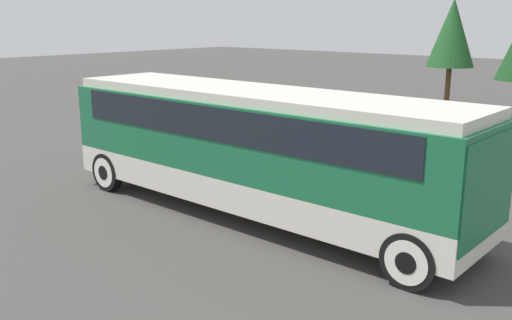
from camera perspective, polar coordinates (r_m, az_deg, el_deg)
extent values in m
plane|color=#423F3D|center=(13.88, 0.00, -5.47)|extent=(120.00, 120.00, 0.00)
cube|color=silver|center=(13.63, 0.00, -2.30)|extent=(10.82, 2.54, 0.71)
cube|color=#19663D|center=(13.35, 0.00, 2.58)|extent=(10.82, 2.54, 1.66)
cube|color=black|center=(13.27, 0.00, 4.29)|extent=(9.52, 2.58, 0.74)
cube|color=beige|center=(13.19, 0.00, 6.57)|extent=(10.60, 2.34, 0.22)
cube|color=#19663D|center=(10.79, 21.54, -2.47)|extent=(0.36, 2.44, 1.89)
cylinder|color=black|center=(10.42, 15.10, -9.68)|extent=(1.05, 0.28, 1.05)
cylinder|color=silver|center=(10.42, 15.10, -9.68)|extent=(0.82, 0.30, 0.82)
cylinder|color=black|center=(10.42, 15.10, -9.68)|extent=(0.40, 0.32, 0.40)
cylinder|color=black|center=(12.42, 19.90, -6.15)|extent=(1.05, 0.28, 1.05)
cylinder|color=silver|center=(12.42, 19.90, -6.15)|extent=(0.82, 0.30, 0.82)
cylinder|color=black|center=(12.42, 19.90, -6.15)|extent=(0.40, 0.32, 0.40)
cylinder|color=black|center=(16.19, -14.62, -1.15)|extent=(1.05, 0.28, 1.05)
cylinder|color=silver|center=(16.19, -14.62, -1.15)|extent=(0.82, 0.30, 0.82)
cylinder|color=black|center=(16.19, -14.62, -1.15)|extent=(0.40, 0.32, 0.40)
cylinder|color=black|center=(17.54, -8.39, 0.32)|extent=(1.05, 0.28, 1.05)
cylinder|color=silver|center=(17.54, -8.39, 0.32)|extent=(0.82, 0.30, 0.82)
cylinder|color=black|center=(17.54, -8.39, 0.32)|extent=(0.40, 0.32, 0.40)
cube|color=maroon|center=(19.35, 4.48, 1.87)|extent=(4.70, 1.79, 0.69)
cube|color=black|center=(19.35, 4.07, 3.67)|extent=(2.44, 1.61, 0.49)
cylinder|color=black|center=(17.70, 7.87, -0.25)|extent=(0.62, 0.22, 0.62)
cylinder|color=black|center=(17.70, 7.87, -0.25)|extent=(0.23, 0.26, 0.23)
cylinder|color=black|center=(19.04, 10.55, 0.65)|extent=(0.62, 0.22, 0.62)
cylinder|color=black|center=(19.04, 10.55, 0.65)|extent=(0.23, 0.26, 0.23)
cylinder|color=black|center=(20.00, -1.32, 1.52)|extent=(0.62, 0.22, 0.62)
cylinder|color=black|center=(20.00, -1.32, 1.52)|extent=(0.23, 0.26, 0.23)
cylinder|color=black|center=(21.19, 1.63, 2.23)|extent=(0.62, 0.22, 0.62)
cylinder|color=black|center=(21.19, 1.63, 2.23)|extent=(0.23, 0.26, 0.23)
cube|color=navy|center=(20.07, 19.57, 1.42)|extent=(4.40, 1.81, 0.60)
cube|color=black|center=(20.03, 19.23, 3.02)|extent=(2.29, 1.63, 0.49)
cylinder|color=black|center=(18.80, 23.53, -0.44)|extent=(0.63, 0.22, 0.63)
cylinder|color=black|center=(18.80, 23.53, -0.44)|extent=(0.24, 0.26, 0.24)
cylinder|color=black|center=(20.09, 14.00, 1.19)|extent=(0.63, 0.22, 0.63)
cylinder|color=black|center=(20.09, 14.00, 1.19)|extent=(0.24, 0.26, 0.24)
cylinder|color=black|center=(21.53, 16.01, 1.90)|extent=(0.63, 0.22, 0.63)
cylinder|color=black|center=(21.53, 16.01, 1.90)|extent=(0.24, 0.26, 0.24)
cylinder|color=brown|center=(32.25, 18.61, 6.93)|extent=(0.28, 0.28, 2.14)
cone|color=#1E5123|center=(32.06, 19.01, 11.95)|extent=(2.45, 2.45, 3.52)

